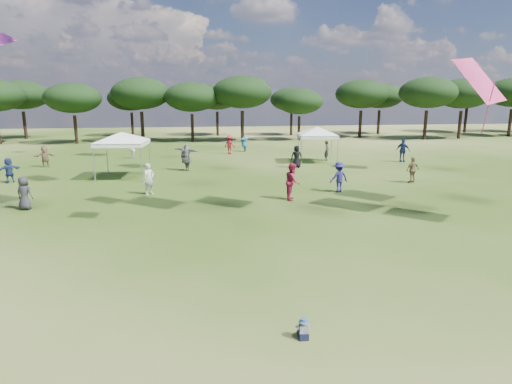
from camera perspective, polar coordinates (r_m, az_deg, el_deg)
tree_line at (r=53.96m, az=-3.21°, el=12.84°), size 108.78×17.63×7.77m
tent_left at (r=28.69m, az=-17.50°, el=7.40°), size 6.11×6.11×3.28m
tent_right at (r=34.58m, az=8.23°, el=8.39°), size 5.86×5.86×3.14m
toddler at (r=9.81m, az=6.35°, el=-17.74°), size 0.33×0.36×0.49m
festival_crowd at (r=30.99m, az=-5.02°, el=4.55°), size 29.17×21.41×1.90m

